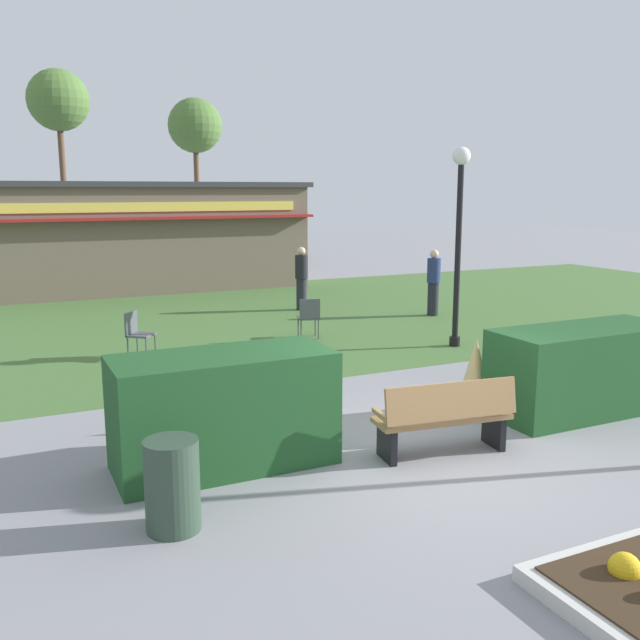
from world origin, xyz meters
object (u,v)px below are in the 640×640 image
Objects in this scene: park_bench at (445,417)px; person_strolling at (434,282)px; lamppost_mid at (459,222)px; cafe_chair_east at (309,315)px; tree_left_bg at (58,102)px; food_kiosk at (137,236)px; cafe_chair_west at (137,331)px; parked_car_center_slot at (124,252)px; parked_car_east_slot at (246,248)px; trash_bin at (172,485)px; person_standing at (302,278)px; tree_center_bg at (195,127)px.

person_strolling is at bearing 56.18° from park_bench.
person_strolling is (1.61, 3.12, -1.67)m from lamppost_mid.
cafe_chair_east is 0.10× the size of tree_left_bg.
food_kiosk reaches higher than cafe_chair_east.
food_kiosk reaches higher than person_strolling.
cafe_chair_west is at bearing -178.25° from cafe_chair_east.
lamppost_mid is 0.93× the size of parked_car_center_slot.
person_strolling is 0.39× the size of parked_car_east_slot.
cafe_chair_west is 16.13m from parked_car_center_slot.
person_standing reaches higher than trash_bin.
person_standing is at bearing 101.51° from lamppost_mid.
cafe_chair_west is 17.77m from parked_car_east_slot.
food_kiosk is at bearing -133.11° from parked_car_east_slot.
tree_left_bg is (1.93, 28.85, 6.70)m from trash_bin.
food_kiosk is at bearing 100.78° from cafe_chair_east.
park_bench is at bearing -88.13° from food_kiosk.
tree_left_bg is (-2.76, 21.69, 6.61)m from cafe_chair_east.
tree_left_bg is (-6.80, 20.50, 6.28)m from person_strolling.
lamppost_mid is 2.37× the size of person_standing.
tree_center_bg is (-0.06, 21.68, 5.52)m from person_strolling.
tree_left_bg is at bearing 139.76° from parked_car_east_slot.
tree_center_bg reaches higher than park_bench.
cafe_chair_east is 0.21× the size of parked_car_center_slot.
park_bench is 6.85m from cafe_chair_east.
park_bench is 6.40m from lamppost_mid.
cafe_chair_east is 0.11× the size of tree_center_bg.
person_strolling is 1.00× the size of person_standing.
cafe_chair_west is 0.11× the size of tree_center_bg.
cafe_chair_west is at bearing -92.41° from tree_left_bg.
cafe_chair_west is at bearing -101.14° from food_kiosk.
food_kiosk is 6.38× the size of person_standing.
tree_center_bg is (3.97, 22.87, 5.85)m from cafe_chair_east.
tree_left_bg is at bearing -78.08° from person_strolling.
food_kiosk is 1.25× the size of tree_left_bg.
person_strolling is at bearing 62.68° from lamppost_mid.
parked_car_center_slot is at bearing 81.05° from cafe_chair_west.
person_strolling is at bearing 16.47° from cafe_chair_east.
tree_left_bg reaches higher than park_bench.
cafe_chair_east is (-2.43, 1.93, -2.01)m from lamppost_mid.
parked_car_center_slot is (3.52, 22.99, 0.20)m from trash_bin.
lamppost_mid is 0.92× the size of parked_car_east_slot.
person_standing is at bearing -97.71° from tree_center_bg.
cafe_chair_west is (1.01, 7.05, 0.08)m from trash_bin.
lamppost_mid is 12.16m from food_kiosk.
trash_bin is 29.68m from tree_left_bg.
parked_car_center_slot is (-2.51, 12.42, -0.22)m from person_standing.
person_strolling and person_standing have the same top height.
person_strolling is (4.04, 1.19, 0.33)m from cafe_chair_east.
person_strolling is 0.20× the size of tree_left_bg.
parked_car_center_slot is (2.51, 15.94, 0.12)m from cafe_chair_west.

